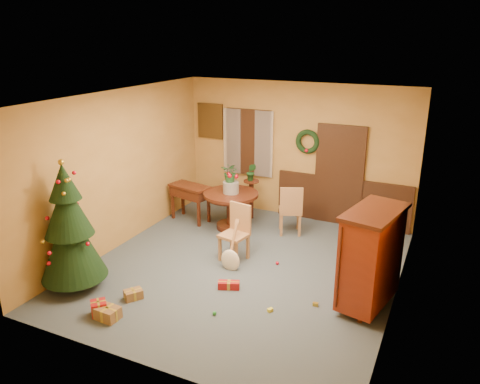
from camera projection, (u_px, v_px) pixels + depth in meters
The scene contains 21 objects.
room_envelope at pixel (305, 168), 9.91m from camera, with size 5.50×5.50×5.50m.
dining_table at pixel (231, 204), 9.52m from camera, with size 1.12×1.12×0.77m.
urn at pixel (231, 187), 9.41m from camera, with size 0.32×0.32×0.23m, color slate.
centerpiece_plant at pixel (231, 172), 9.30m from camera, with size 0.36×0.31×0.40m, color #1E4C23.
chair_near at pixel (237, 230), 8.23m from camera, with size 0.51×0.51×1.01m.
chair_far at pixel (291, 209), 9.22m from camera, with size 0.58×0.58×1.02m.
guitar at pixel (230, 247), 7.87m from camera, with size 0.35×0.16×0.82m, color #F1E9C9, non-canonical shape.
plant_stand at pixel (251, 195), 10.05m from camera, with size 0.33×0.33×0.86m.
stand_plant at pixel (251, 172), 9.89m from camera, with size 0.21×0.17×0.38m, color #19471E.
christmas_tree at pixel (70, 229), 7.15m from camera, with size 1.02×1.02×2.10m.
writing_desk at pixel (190, 194), 9.91m from camera, with size 0.96×0.61×0.79m.
sideboard at pixel (371, 256), 6.69m from camera, with size 0.86×1.28×1.51m.
gift_a at pixel (108, 313), 6.60m from camera, with size 0.34×0.26×0.18m.
gift_b at pixel (99, 308), 6.69m from camera, with size 0.30×0.30×0.21m.
gift_c at pixel (133, 294), 7.10m from camera, with size 0.30×0.32×0.15m.
gift_d at pixel (229, 285), 7.39m from camera, with size 0.36×0.25×0.12m.
toy_a at pixel (236, 267), 8.02m from camera, with size 0.08×0.05×0.05m, color #275EAB.
toy_b at pixel (214, 313), 6.70m from camera, with size 0.06×0.06×0.06m, color #258832.
toy_c at pixel (270, 310), 6.78m from camera, with size 0.08×0.05×0.05m, color yellow.
toy_d at pixel (277, 263), 8.15m from camera, with size 0.06×0.06×0.06m, color red.
toy_e at pixel (315, 304), 6.92m from camera, with size 0.08×0.05×0.05m, color gold.
Camera 1 is at (3.01, -6.52, 3.84)m, focal length 35.00 mm.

